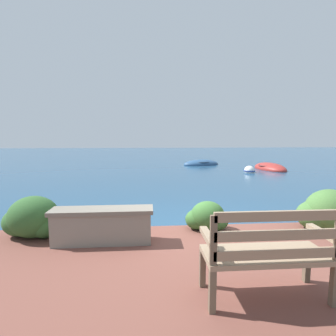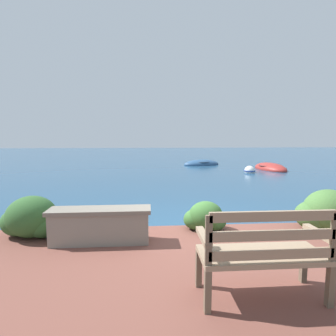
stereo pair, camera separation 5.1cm
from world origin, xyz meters
TOP-DOWN VIEW (x-y plane):
  - ground_plane at (0.00, 0.00)m, footprint 80.00×80.00m
  - park_bench at (0.33, -2.18)m, footprint 1.22×0.48m
  - stone_wall at (-1.49, -0.67)m, footprint 1.50×0.39m
  - hedge_clump_far_left at (-2.62, -0.34)m, footprint 0.96×0.69m
  - hedge_clump_left at (0.19, -0.24)m, footprint 0.72×0.52m
  - hedge_clump_centre at (2.25, -0.40)m, footprint 1.02×0.74m
  - rowboat_nearest at (5.97, 9.49)m, footprint 1.48×2.66m
  - rowboat_mid at (2.62, 12.10)m, footprint 2.55×1.62m
  - mooring_buoy at (4.33, 8.31)m, footprint 0.57×0.57m

SIDE VIEW (x-z plane):
  - ground_plane at x=0.00m, z-range 0.00..0.00m
  - rowboat_mid at x=2.62m, z-range -0.25..0.36m
  - rowboat_nearest at x=5.97m, z-range -0.27..0.38m
  - mooring_buoy at x=4.33m, z-range -0.17..0.35m
  - hedge_clump_left at x=0.19m, z-range 0.19..0.68m
  - stone_wall at x=-1.49m, z-range 0.22..0.75m
  - hedge_clump_far_left at x=-2.62m, z-range 0.18..0.83m
  - hedge_clump_centre at x=2.25m, z-range 0.17..0.87m
  - park_bench at x=0.33m, z-range 0.24..1.16m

